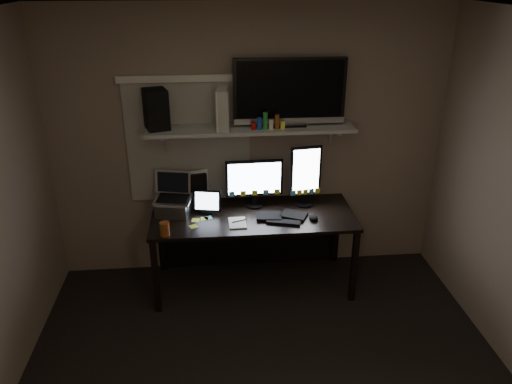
{
  "coord_description": "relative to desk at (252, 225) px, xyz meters",
  "views": [
    {
      "loc": [
        -0.34,
        -2.53,
        2.73
      ],
      "look_at": [
        0.01,
        1.25,
        1.03
      ],
      "focal_mm": 35.0,
      "sensor_mm": 36.0,
      "label": 1
    }
  ],
  "objects": [
    {
      "name": "sticky_notes",
      "position": [
        -0.41,
        -0.24,
        0.18
      ],
      "size": [
        0.31,
        0.25,
        0.0
      ],
      "primitive_type": null,
      "rotation": [
        0.0,
        0.0,
        0.16
      ],
      "color": "#F6F943",
      "rests_on": "desk"
    },
    {
      "name": "mouse",
      "position": [
        0.52,
        -0.26,
        0.2
      ],
      "size": [
        0.08,
        0.12,
        0.04
      ],
      "primitive_type": "ellipsoid",
      "rotation": [
        0.0,
        0.0,
        0.03
      ],
      "color": "black",
      "rests_on": "desk"
    },
    {
      "name": "wall_shelf",
      "position": [
        0.0,
        0.08,
        0.91
      ],
      "size": [
        1.8,
        0.35,
        0.03
      ],
      "primitive_type": "cube",
      "color": "#ABABA6",
      "rests_on": "back_wall"
    },
    {
      "name": "back_wall",
      "position": [
        0.0,
        0.25,
        0.7
      ],
      "size": [
        3.6,
        0.0,
        3.6
      ],
      "primitive_type": "plane",
      "rotation": [
        1.57,
        0.0,
        0.0
      ],
      "color": "#7E6B5A",
      "rests_on": "floor"
    },
    {
      "name": "ceiling",
      "position": [
        0.0,
        -1.55,
        1.95
      ],
      "size": [
        3.6,
        3.6,
        0.0
      ],
      "primitive_type": "plane",
      "rotation": [
        3.14,
        0.0,
        0.0
      ],
      "color": "silver",
      "rests_on": "back_wall"
    },
    {
      "name": "speaker",
      "position": [
        -0.8,
        0.1,
        1.1
      ],
      "size": [
        0.24,
        0.27,
        0.34
      ],
      "primitive_type": "cube",
      "rotation": [
        0.0,
        0.0,
        0.29
      ],
      "color": "black",
      "rests_on": "wall_shelf"
    },
    {
      "name": "game_console",
      "position": [
        -0.24,
        0.08,
        1.1
      ],
      "size": [
        0.12,
        0.29,
        0.34
      ],
      "primitive_type": "cube",
      "rotation": [
        0.0,
        0.0,
        -0.11
      ],
      "color": "beige",
      "rests_on": "wall_shelf"
    },
    {
      "name": "laptop",
      "position": [
        -0.7,
        -0.05,
        0.36
      ],
      "size": [
        0.37,
        0.32,
        0.36
      ],
      "primitive_type": "cube",
      "rotation": [
        0.0,
        0.0,
        -0.22
      ],
      "color": "silver",
      "rests_on": "desk"
    },
    {
      "name": "tv",
      "position": [
        0.34,
        0.1,
        1.22
      ],
      "size": [
        0.96,
        0.18,
        0.58
      ],
      "primitive_type": "cube",
      "rotation": [
        0.0,
        0.0,
        -0.01
      ],
      "color": "black",
      "rests_on": "wall_shelf"
    },
    {
      "name": "notepad",
      "position": [
        -0.15,
        -0.28,
        0.18
      ],
      "size": [
        0.15,
        0.21,
        0.01
      ],
      "primitive_type": "cube",
      "rotation": [
        0.0,
        0.0,
        0.02
      ],
      "color": "white",
      "rests_on": "desk"
    },
    {
      "name": "monitor_landscape",
      "position": [
        0.03,
        0.05,
        0.4
      ],
      "size": [
        0.52,
        0.07,
        0.46
      ],
      "primitive_type": "cube",
      "rotation": [
        0.0,
        0.0,
        0.04
      ],
      "color": "black",
      "rests_on": "desk"
    },
    {
      "name": "cup",
      "position": [
        -0.75,
        -0.43,
        0.24
      ],
      "size": [
        0.1,
        0.1,
        0.12
      ],
      "primitive_type": "cylinder",
      "rotation": [
        0.0,
        0.0,
        0.33
      ],
      "color": "brown",
      "rests_on": "desk"
    },
    {
      "name": "bottles",
      "position": [
        0.14,
        -0.01,
        1.0
      ],
      "size": [
        0.24,
        0.06,
        0.15
      ],
      "primitive_type": null,
      "rotation": [
        0.0,
        0.0,
        -0.02
      ],
      "color": "#A50F0C",
      "rests_on": "wall_shelf"
    },
    {
      "name": "desk",
      "position": [
        0.0,
        0.0,
        0.0
      ],
      "size": [
        1.8,
        0.75,
        0.73
      ],
      "color": "black",
      "rests_on": "floor"
    },
    {
      "name": "monitor_portrait",
      "position": [
        0.49,
        0.03,
        0.47
      ],
      "size": [
        0.29,
        0.09,
        0.58
      ],
      "primitive_type": "cube",
      "rotation": [
        0.0,
        0.0,
        0.14
      ],
      "color": "black",
      "rests_on": "desk"
    },
    {
      "name": "file_sorter",
      "position": [
        -0.53,
        0.18,
        0.33
      ],
      "size": [
        0.26,
        0.16,
        0.31
      ],
      "primitive_type": "cube",
      "rotation": [
        0.0,
        0.0,
        0.2
      ],
      "color": "black",
      "rests_on": "desk"
    },
    {
      "name": "keyboard",
      "position": [
        0.25,
        -0.2,
        0.19
      ],
      "size": [
        0.48,
        0.29,
        0.03
      ],
      "primitive_type": "cube",
      "rotation": [
        0.0,
        0.0,
        -0.28
      ],
      "color": "black",
      "rests_on": "desk"
    },
    {
      "name": "tablet",
      "position": [
        -0.41,
        -0.05,
        0.29
      ],
      "size": [
        0.27,
        0.15,
        0.22
      ],
      "primitive_type": "cube",
      "rotation": [
        0.0,
        0.0,
        -0.19
      ],
      "color": "black",
      "rests_on": "desk"
    },
    {
      "name": "window_blinds",
      "position": [
        -0.55,
        0.24,
        0.75
      ],
      "size": [
        1.1,
        0.02,
        1.1
      ],
      "primitive_type": "cube",
      "color": "#B6B1A3",
      "rests_on": "back_wall"
    }
  ]
}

